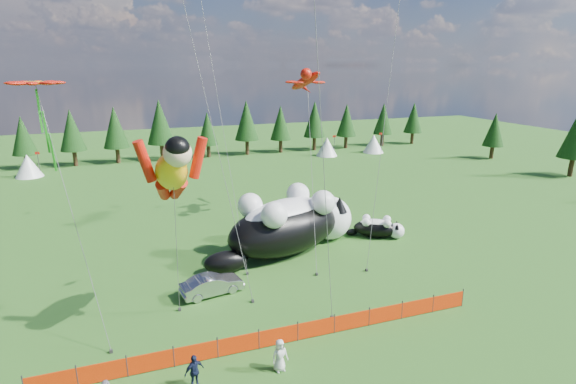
# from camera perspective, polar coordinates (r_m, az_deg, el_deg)

# --- Properties ---
(ground) EXTENTS (160.00, 160.00, 0.00)m
(ground) POSITION_cam_1_polar(r_m,az_deg,el_deg) (25.70, -3.39, -15.22)
(ground) COLOR #0D3609
(ground) RESTS_ON ground
(safety_fence) EXTENTS (22.06, 0.06, 1.10)m
(safety_fence) POSITION_cam_1_polar(r_m,az_deg,el_deg) (23.01, -1.21, -17.80)
(safety_fence) COLOR #262626
(safety_fence) RESTS_ON ground
(tree_line) EXTENTS (90.00, 4.00, 8.00)m
(tree_line) POSITION_cam_1_polar(r_m,az_deg,el_deg) (67.12, -14.38, 7.39)
(tree_line) COLOR black
(tree_line) RESTS_ON ground
(festival_tents) EXTENTS (50.00, 3.20, 2.80)m
(festival_tents) POSITION_cam_1_polar(r_m,az_deg,el_deg) (64.61, -4.00, 5.20)
(festival_tents) COLOR white
(festival_tents) RESTS_ON ground
(cat_large) EXTENTS (12.31, 7.47, 4.60)m
(cat_large) POSITION_cam_1_polar(r_m,az_deg,el_deg) (32.74, 0.47, -3.93)
(cat_large) COLOR black
(cat_large) RESTS_ON ground
(cat_small) EXTENTS (4.23, 3.17, 1.68)m
(cat_small) POSITION_cam_1_polar(r_m,az_deg,el_deg) (36.52, 11.39, -4.44)
(cat_small) COLOR black
(cat_small) RESTS_ON ground
(car) EXTENTS (3.91, 1.98, 1.23)m
(car) POSITION_cam_1_polar(r_m,az_deg,el_deg) (27.71, -9.62, -11.54)
(car) COLOR #ACADB1
(car) RESTS_ON ground
(spectator_c) EXTENTS (1.03, 0.80, 1.56)m
(spectator_c) POSITION_cam_1_polar(r_m,az_deg,el_deg) (20.76, -11.82, -21.43)
(spectator_c) COLOR #131A36
(spectator_c) RESTS_ON ground
(spectator_e) EXTENTS (0.79, 0.56, 1.53)m
(spectator_e) POSITION_cam_1_polar(r_m,az_deg,el_deg) (21.30, -1.04, -20.03)
(spectator_e) COLOR silver
(spectator_e) RESTS_ON ground
(superhero_kite) EXTENTS (5.04, 5.41, 10.75)m
(superhero_kite) POSITION_cam_1_polar(r_m,az_deg,el_deg) (21.67, -14.55, 2.40)
(superhero_kite) COLOR #F6A90C
(superhero_kite) RESTS_ON ground
(gecko_kite) EXTENTS (5.56, 14.27, 16.49)m
(gecko_kite) POSITION_cam_1_polar(r_m,az_deg,el_deg) (38.27, 2.21, 13.90)
(gecko_kite) COLOR red
(gecko_kite) RESTS_ON ground
(flower_kite) EXTENTS (3.88, 6.09, 13.25)m
(flower_kite) POSITION_cam_1_polar(r_m,az_deg,el_deg) (25.08, -29.37, 11.60)
(flower_kite) COLOR red
(flower_kite) RESTS_ON ground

